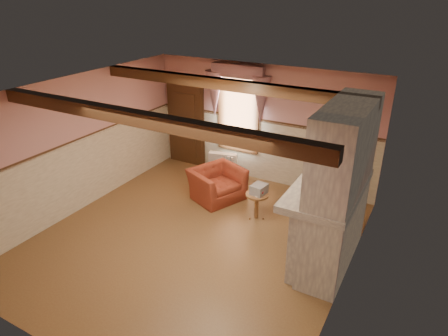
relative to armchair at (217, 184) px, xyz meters
The scene contains 26 objects.
floor 1.70m from the armchair, 75.41° to the right, with size 5.50×6.00×0.01m, color brown.
ceiling 2.96m from the armchair, 75.41° to the right, with size 5.50×6.00×0.01m, color silver.
wall_back 1.79m from the armchair, 73.21° to the left, with size 5.50×0.02×2.80m, color tan.
wall_front 4.75m from the armchair, 84.80° to the right, with size 5.50×0.02×2.80m, color tan.
wall_left 3.02m from the armchair, 145.35° to the right, with size 0.02×6.00×2.80m, color tan.
wall_right 3.71m from the armchair, 26.94° to the right, with size 0.02×6.00×2.80m, color tan.
wainscot 1.71m from the armchair, 75.41° to the right, with size 5.50×6.00×1.50m, color beige, non-canonical shape.
chair_rail 2.02m from the armchair, 75.41° to the right, with size 5.50×6.00×0.08m, color black, non-canonical shape.
firebox 2.62m from the armchair, 22.67° to the right, with size 0.20×0.95×0.90m, color black.
armchair is the anchor object (origin of this frame).
side_table 1.18m from the armchair, 16.66° to the right, with size 0.46×0.46×0.55m, color brown.
book_stack 1.23m from the armchair, 15.04° to the right, with size 0.26×0.32×0.20m, color #B7AD8C.
radiator 1.18m from the armchair, 112.99° to the left, with size 0.70×0.18×0.60m, color silver.
bowl 2.99m from the armchair, 16.44° to the right, with size 0.31×0.31×0.08m, color brown.
mantel_clock 2.93m from the armchair, ahead, with size 0.14×0.24×0.20m, color #321A0D.
oil_lamp 2.94m from the armchair, ahead, with size 0.11×0.11×0.28m, color gold.
candle_red 3.22m from the armchair, 27.63° to the right, with size 0.06×0.06×0.16m, color #A32814.
jar_yellow 3.13m from the armchair, 24.06° to the right, with size 0.06×0.06×0.12m, color gold.
fireplace 3.20m from the armchair, 19.56° to the right, with size 0.85×2.00×2.80m, color gray.
mantel 3.02m from the armchair, 20.77° to the right, with size 1.05×2.05×0.12m, color gray.
overmantel_mirror 3.13m from the armchair, 22.18° to the right, with size 0.06×1.44×1.04m, color silver.
door 2.25m from the armchair, 141.66° to the left, with size 1.10×0.10×2.10m, color black.
window 1.89m from the armchair, 97.57° to the left, with size 1.06×0.08×2.02m, color white.
window_drapes 2.29m from the armchair, 98.10° to the left, with size 1.30×0.14×1.40m, color gray.
ceiling_beam_front 3.69m from the armchair, 81.51° to the right, with size 5.50×0.18×0.20m, color black.
ceiling_beam_back 2.42m from the armchair, 44.40° to the right, with size 5.50×0.18×0.20m, color black.
Camera 1 is at (3.55, -5.23, 4.36)m, focal length 32.00 mm.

